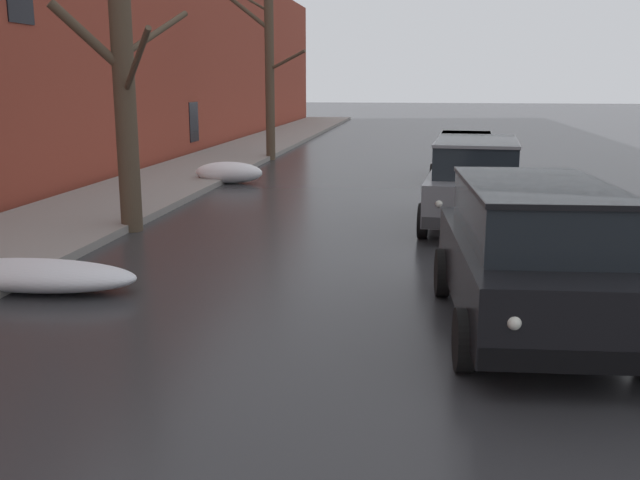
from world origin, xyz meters
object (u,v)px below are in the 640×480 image
at_px(bare_tree_mid_block, 124,78).
at_px(bare_tree_far_down_block, 268,70).
at_px(sedan_silver_parked_kerbside_mid, 465,155).
at_px(suv_grey_parked_kerbside_close, 475,180).
at_px(suv_black_approaching_near_lane, 534,251).

xyz_separation_m(bare_tree_mid_block, bare_tree_far_down_block, (-0.04, 13.48, 0.31)).
bearing_deg(sedan_silver_parked_kerbside_mid, bare_tree_far_down_block, 147.23).
bearing_deg(suv_grey_parked_kerbside_close, bare_tree_mid_block, -168.37).
height_order(bare_tree_mid_block, bare_tree_far_down_block, bare_tree_far_down_block).
distance_m(bare_tree_mid_block, suv_grey_parked_kerbside_close, 7.36).
distance_m(bare_tree_far_down_block, suv_black_approaching_near_lane, 19.97).
bearing_deg(bare_tree_far_down_block, suv_black_approaching_near_lane, -68.54).
bearing_deg(bare_tree_mid_block, sedan_silver_parked_kerbside_mid, 51.36).
relative_size(suv_black_approaching_near_lane, sedan_silver_parked_kerbside_mid, 1.14).
bearing_deg(bare_tree_mid_block, bare_tree_far_down_block, 90.15).
xyz_separation_m(bare_tree_far_down_block, sedan_silver_parked_kerbside_mid, (7.14, -4.59, -2.60)).
distance_m(bare_tree_mid_block, suv_black_approaching_near_lane, 9.01).
relative_size(bare_tree_far_down_block, suv_grey_parked_kerbside_close, 1.41).
height_order(bare_tree_far_down_block, suv_black_approaching_near_lane, bare_tree_far_down_block).
relative_size(suv_grey_parked_kerbside_close, sedan_silver_parked_kerbside_mid, 1.12).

